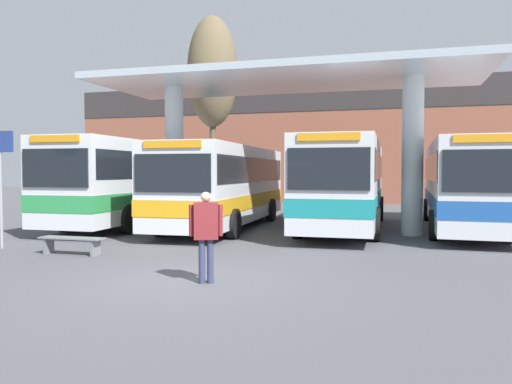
# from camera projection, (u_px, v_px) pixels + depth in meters

# --- Properties ---
(ground_plane) EXTENTS (100.00, 100.00, 0.00)m
(ground_plane) POSITION_uv_depth(u_px,v_px,m) (190.00, 281.00, 10.00)
(ground_plane) COLOR #4C4C51
(townhouse_backdrop) EXTENTS (40.00, 0.58, 8.41)m
(townhouse_backdrop) POSITION_uv_depth(u_px,v_px,m) (339.00, 132.00, 34.30)
(townhouse_backdrop) COLOR brown
(townhouse_backdrop) RESTS_ON ground_plane
(station_canopy) EXTENTS (13.90, 5.46, 5.70)m
(station_canopy) POSITION_uv_depth(u_px,v_px,m) (286.00, 97.00, 18.19)
(station_canopy) COLOR silver
(station_canopy) RESTS_ON ground_plane
(transit_bus_left_bay) EXTENTS (3.00, 11.96, 3.36)m
(transit_bus_left_bay) POSITION_uv_depth(u_px,v_px,m) (144.00, 179.00, 21.27)
(transit_bus_left_bay) COLOR silver
(transit_bus_left_bay) RESTS_ON ground_plane
(transit_bus_center_bay) EXTENTS (3.16, 10.29, 3.14)m
(transit_bus_center_bay) POSITION_uv_depth(u_px,v_px,m) (224.00, 183.00, 19.49)
(transit_bus_center_bay) COLOR silver
(transit_bus_center_bay) RESTS_ON ground_plane
(transit_bus_right_bay) EXTENTS (2.89, 11.41, 3.30)m
(transit_bus_right_bay) POSITION_uv_depth(u_px,v_px,m) (346.00, 180.00, 19.29)
(transit_bus_right_bay) COLOR silver
(transit_bus_right_bay) RESTS_ON ground_plane
(transit_bus_far_right_bay) EXTENTS (2.85, 11.33, 3.24)m
(transit_bus_far_right_bay) POSITION_uv_depth(u_px,v_px,m) (464.00, 182.00, 18.79)
(transit_bus_far_right_bay) COLOR silver
(transit_bus_far_right_bay) RESTS_ON ground_plane
(waiting_bench_mid_platform) EXTENTS (1.80, 0.44, 0.46)m
(waiting_bench_mid_platform) POSITION_uv_depth(u_px,v_px,m) (72.00, 242.00, 13.17)
(waiting_bench_mid_platform) COLOR slate
(waiting_bench_mid_platform) RESTS_ON ground_plane
(info_sign_platform) EXTENTS (0.90, 0.09, 3.35)m
(info_sign_platform) POSITION_uv_depth(u_px,v_px,m) (0.00, 166.00, 14.15)
(info_sign_platform) COLOR gray
(info_sign_platform) RESTS_ON ground_plane
(pedestrian_waiting) EXTENTS (0.65, 0.42, 1.80)m
(pedestrian_waiting) POSITION_uv_depth(u_px,v_px,m) (206.00, 228.00, 9.77)
(pedestrian_waiting) COLOR #333856
(pedestrian_waiting) RESTS_ON ground_plane
(poplar_tree_behind_left) EXTENTS (2.56, 2.56, 10.08)m
(poplar_tree_behind_left) POSITION_uv_depth(u_px,v_px,m) (212.00, 73.00, 25.34)
(poplar_tree_behind_left) COLOR brown
(poplar_tree_behind_left) RESTS_ON ground_plane
(parked_car_street) EXTENTS (4.59, 2.15, 2.12)m
(parked_car_street) POSITION_uv_depth(u_px,v_px,m) (217.00, 189.00, 34.09)
(parked_car_street) COLOR #B2B7BC
(parked_car_street) RESTS_ON ground_plane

